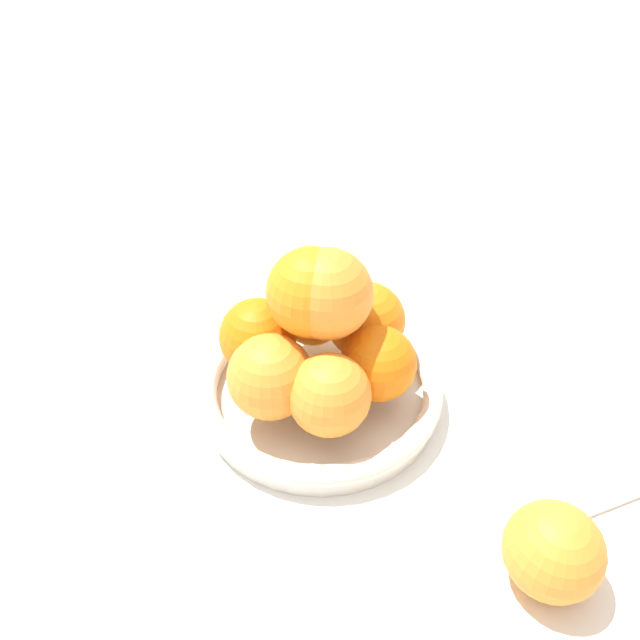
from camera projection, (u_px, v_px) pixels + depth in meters
ground_plane at (320, 400)px, 0.64m from camera, size 4.00×4.00×0.00m
fruit_bowl at (320, 389)px, 0.63m from camera, size 0.25×0.25×0.03m
orange_pile at (319, 333)px, 0.58m from camera, size 0.19×0.19×0.15m
stray_orange at (553, 551)px, 0.47m from camera, size 0.08×0.08×0.08m
napkin_folded at (582, 439)px, 0.60m from camera, size 0.20×0.20×0.01m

